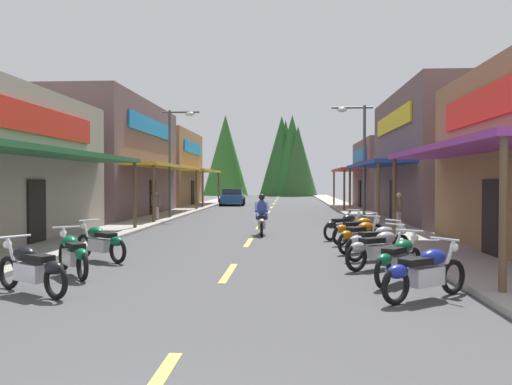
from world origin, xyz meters
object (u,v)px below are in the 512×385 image
streetlamp_right (358,146)px  motorcycle_parked_right_6 (344,225)px  parked_car_curbside (233,197)px  motorcycle_parked_right_1 (399,259)px  motorcycle_parked_left_2 (101,242)px  rider_cruising_lead (262,218)px  pedestrian_browsing (399,209)px  motorcycle_parked_left_1 (73,253)px  motorcycle_parked_right_2 (379,248)px  pedestrian_by_shop (156,204)px  motorcycle_parked_right_0 (424,272)px  motorcycle_parked_right_4 (361,235)px  motorcycle_parked_right_5 (358,230)px  motorcycle_parked_left_0 (32,268)px  streetlamp_left (175,148)px  motorcycle_parked_right_3 (378,241)px

streetlamp_right → motorcycle_parked_right_6: bearing=-101.1°
motorcycle_parked_right_6 → parked_car_curbside: parked_car_curbside is taller
motorcycle_parked_right_1 → motorcycle_parked_left_2: (-7.04, 2.45, 0.00)m
rider_cruising_lead → pedestrian_browsing: bearing=-74.5°
motorcycle_parked_right_1 → motorcycle_parked_left_1: bearing=122.6°
motorcycle_parked_right_2 → parked_car_curbside: bearing=66.4°
pedestrian_browsing → pedestrian_by_shop: bearing=-163.6°
motorcycle_parked_right_0 → motorcycle_parked_right_4: same height
motorcycle_parked_right_2 → motorcycle_parked_right_5: 4.59m
motorcycle_parked_right_2 → motorcycle_parked_left_1: same height
motorcycle_parked_left_2 → motorcycle_parked_left_0: bearing=128.6°
motorcycle_parked_right_2 → rider_cruising_lead: rider_cruising_lead is taller
streetlamp_left → motorcycle_parked_right_6: streetlamp_left is taller
streetlamp_left → motorcycle_parked_left_0: bearing=-85.5°
streetlamp_right → motorcycle_parked_right_0: streetlamp_right is taller
parked_car_curbside → motorcycle_parked_right_0: bearing=-171.6°
motorcycle_parked_right_5 → motorcycle_parked_right_2: bearing=-124.3°
motorcycle_parked_right_4 → motorcycle_parked_right_5: bearing=38.4°
motorcycle_parked_right_1 → motorcycle_parked_right_2: 1.68m
motorcycle_parked_right_1 → rider_cruising_lead: rider_cruising_lead is taller
motorcycle_parked_right_0 → motorcycle_parked_left_0: bearing=143.8°
motorcycle_parked_right_5 → rider_cruising_lead: rider_cruising_lead is taller
motorcycle_parked_right_1 → motorcycle_parked_right_6: bearing=37.4°
motorcycle_parked_right_0 → parked_car_curbside: parked_car_curbside is taller
motorcycle_parked_right_5 → parked_car_curbside: bearing=72.0°
streetlamp_left → pedestrian_by_shop: size_ratio=3.79×
motorcycle_parked_left_1 → motorcycle_parked_left_2: (-0.16, 2.10, 0.00)m
streetlamp_right → motorcycle_parked_left_1: size_ratio=3.29×
motorcycle_parked_right_4 → motorcycle_parked_right_0: bearing=-133.7°
rider_cruising_lead → motorcycle_parked_left_0: bearing=158.3°
motorcycle_parked_right_4 → motorcycle_parked_left_2: same height
streetlamp_right → motorcycle_parked_left_2: size_ratio=3.21×
streetlamp_left → motorcycle_parked_left_2: 14.79m
motorcycle_parked_right_2 → motorcycle_parked_left_1: (-6.77, -1.33, 0.00)m
motorcycle_parked_left_1 → streetlamp_left: bearing=-33.0°
motorcycle_parked_right_5 → parked_car_curbside: 27.78m
motorcycle_parked_right_4 → motorcycle_parked_left_2: 7.20m
motorcycle_parked_left_0 → parked_car_curbside: size_ratio=0.43×
motorcycle_parked_right_2 → pedestrian_browsing: 9.52m
motorcycle_parked_right_5 → motorcycle_parked_right_3: bearing=-121.5°
motorcycle_parked_right_5 → rider_cruising_lead: (-3.27, 2.79, 0.17)m
pedestrian_browsing → parked_car_curbside: pedestrian_browsing is taller
motorcycle_parked_right_2 → motorcycle_parked_right_3: size_ratio=0.95×
motorcycle_parked_right_0 → motorcycle_parked_right_3: 4.49m
streetlamp_left → motorcycle_parked_right_4: size_ratio=3.61×
motorcycle_parked_right_4 → rider_cruising_lead: rider_cruising_lead is taller
motorcycle_parked_left_2 → pedestrian_browsing: bearing=-102.0°
streetlamp_right → pedestrian_by_shop: bearing=-179.3°
motorcycle_parked_right_4 → pedestrian_by_shop: size_ratio=1.05×
motorcycle_parked_right_3 → motorcycle_parked_left_1: 7.47m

